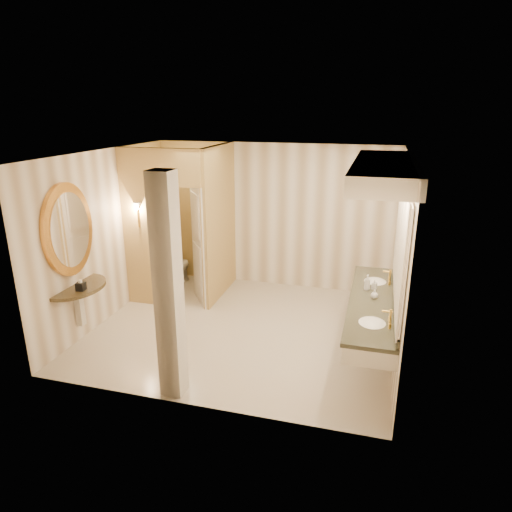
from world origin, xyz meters
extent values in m
plane|color=beige|center=(0.00, 0.00, 0.00)|extent=(4.50, 4.50, 0.00)
plane|color=white|center=(0.00, 0.00, 2.70)|extent=(4.50, 4.50, 0.00)
cube|color=white|center=(0.00, 2.00, 1.35)|extent=(4.50, 0.02, 2.70)
cube|color=white|center=(0.00, -2.00, 1.35)|extent=(4.50, 0.02, 2.70)
cube|color=white|center=(-2.25, 0.00, 1.35)|extent=(0.02, 4.00, 2.70)
cube|color=white|center=(2.25, 0.00, 1.35)|extent=(0.02, 4.00, 2.70)
cube|color=tan|center=(-0.80, 1.25, 1.35)|extent=(0.10, 1.50, 2.70)
cube|color=tan|center=(-1.93, 0.50, 1.35)|extent=(0.65, 0.10, 2.70)
cube|color=tan|center=(-1.20, 0.50, 2.40)|extent=(0.80, 0.10, 0.60)
cube|color=beige|center=(-1.03, 0.82, 1.05)|extent=(0.51, 0.68, 2.10)
cylinder|color=gold|center=(-1.93, 0.43, 1.55)|extent=(0.03, 0.03, 0.30)
cone|color=beige|center=(-1.93, 0.43, 1.75)|extent=(0.14, 0.14, 0.14)
cube|color=beige|center=(1.95, -0.36, 0.73)|extent=(0.60, 2.57, 0.24)
cube|color=black|center=(1.95, -0.36, 0.85)|extent=(0.64, 2.61, 0.05)
cube|color=black|center=(2.23, -0.36, 0.92)|extent=(0.03, 2.57, 0.10)
ellipsoid|color=white|center=(1.95, -1.06, 0.83)|extent=(0.40, 0.44, 0.15)
cylinder|color=gold|center=(2.15, -1.06, 0.96)|extent=(0.03, 0.03, 0.22)
ellipsoid|color=white|center=(1.95, 0.33, 0.83)|extent=(0.40, 0.44, 0.15)
cylinder|color=gold|center=(2.15, 0.33, 0.96)|extent=(0.03, 0.03, 0.22)
cube|color=white|center=(2.23, -0.36, 1.70)|extent=(0.03, 2.57, 1.40)
cube|color=beige|center=(1.95, -0.36, 2.59)|extent=(0.75, 2.77, 0.22)
cylinder|color=black|center=(-2.23, -0.98, 0.85)|extent=(1.01, 1.01, 0.05)
cube|color=beige|center=(-2.19, -0.98, 0.55)|extent=(0.10, 0.10, 0.60)
cylinder|color=gold|center=(-2.21, -0.98, 1.70)|extent=(0.07, 1.01, 1.01)
cylinder|color=white|center=(-2.17, -0.98, 1.70)|extent=(0.02, 0.81, 0.81)
cube|color=beige|center=(-0.32, -1.80, 1.35)|extent=(0.26, 0.26, 2.70)
cube|color=black|center=(-2.02, -1.11, 0.93)|extent=(0.12, 0.12, 0.11)
imported|color=white|center=(-1.82, 1.53, 0.33)|extent=(0.48, 0.71, 0.67)
imported|color=beige|center=(1.94, 0.02, 0.94)|extent=(0.08, 0.08, 0.14)
imported|color=silver|center=(1.95, -0.32, 0.94)|extent=(0.11, 0.11, 0.12)
imported|color=#C6B28C|center=(1.84, -0.04, 0.99)|extent=(0.11, 0.11, 0.22)
camera|label=1|loc=(1.91, -6.16, 3.34)|focal=32.00mm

